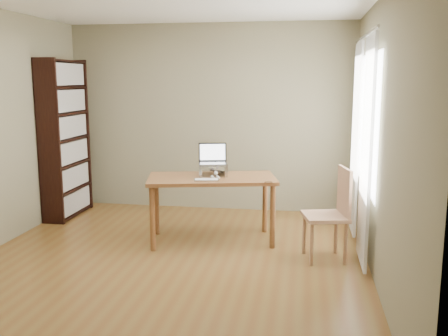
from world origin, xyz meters
TOP-DOWN VIEW (x-y plane):
  - room at (0.03, 0.01)m, footprint 4.04×4.54m
  - bookshelf at (-1.83, 1.55)m, footprint 0.30×0.90m
  - curtains at (1.92, 0.80)m, footprint 0.03×1.90m
  - desk at (0.31, 0.78)m, footprint 1.55×1.01m
  - laptop_stand at (0.31, 0.86)m, footprint 0.32×0.25m
  - laptop at (0.31, 0.92)m, footprint 0.36×0.33m
  - keyboard at (0.29, 0.56)m, footprint 0.28×0.17m
  - coaster at (0.96, 0.58)m, footprint 0.09×0.09m
  - cat at (0.30, 0.89)m, footprint 0.24×0.47m
  - chair at (1.63, 0.38)m, footprint 0.51×0.51m

SIDE VIEW (x-z plane):
  - chair at x=1.63m, z-range 0.04..1.00m
  - desk at x=0.31m, z-range 0.28..1.03m
  - coaster at x=0.96m, z-range 0.75..0.76m
  - keyboard at x=0.29m, z-range 0.75..0.77m
  - cat at x=0.30m, z-range 0.74..0.88m
  - laptop_stand at x=0.31m, z-range 0.77..0.90m
  - laptop at x=0.31m, z-range 0.83..1.05m
  - bookshelf at x=-1.83m, z-range 0.00..2.10m
  - curtains at x=1.92m, z-range 0.05..2.29m
  - room at x=0.03m, z-range -0.02..2.62m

